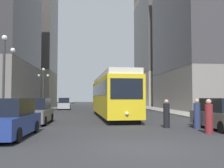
% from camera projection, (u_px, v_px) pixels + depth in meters
% --- Properties ---
extents(ground_plane, '(200.00, 200.00, 0.00)m').
position_uv_depth(ground_plane, '(144.00, 148.00, 9.23)').
color(ground_plane, '#303033').
extents(sidewalk_left, '(3.02, 120.00, 0.15)m').
position_uv_depth(sidewalk_left, '(53.00, 107.00, 48.16)').
color(sidewalk_left, gray).
rests_on(sidewalk_left, ground).
extents(sidewalk_right, '(3.02, 120.00, 0.15)m').
position_uv_depth(sidewalk_right, '(141.00, 107.00, 49.81)').
color(sidewalk_right, gray).
rests_on(sidewalk_right, ground).
extents(streetcar, '(3.22, 14.80, 3.89)m').
position_uv_depth(streetcar, '(112.00, 95.00, 23.95)').
color(streetcar, black).
rests_on(streetcar, ground).
extents(transit_bus, '(2.88, 12.13, 3.45)m').
position_uv_depth(transit_bus, '(123.00, 97.00, 40.65)').
color(transit_bus, black).
rests_on(transit_bus, ground).
extents(parked_car_left_near, '(2.05, 4.82, 1.82)m').
position_uv_depth(parked_car_left_near, '(10.00, 119.00, 11.81)').
color(parked_car_left_near, black).
rests_on(parked_car_left_near, ground).
extents(parked_car_left_mid, '(1.92, 4.60, 1.82)m').
position_uv_depth(parked_car_left_mid, '(36.00, 112.00, 17.97)').
color(parked_car_left_mid, black).
rests_on(parked_car_left_mid, ground).
extents(parked_car_right_far, '(1.91, 4.87, 1.82)m').
position_uv_depth(parked_car_right_far, '(222.00, 115.00, 14.62)').
color(parked_car_right_far, black).
rests_on(parked_car_right_far, ground).
extents(parked_car_left_far, '(2.07, 4.30, 1.82)m').
position_uv_depth(parked_car_left_far, '(64.00, 104.00, 39.43)').
color(parked_car_left_far, black).
rests_on(parked_car_left_far, ground).
extents(pedestrian_crossing_near, '(0.40, 0.40, 1.78)m').
position_uv_depth(pedestrian_crossing_near, '(209.00, 117.00, 13.02)').
color(pedestrian_crossing_near, maroon).
rests_on(pedestrian_crossing_near, ground).
extents(pedestrian_crossing_far, '(0.40, 0.40, 1.78)m').
position_uv_depth(pedestrian_crossing_far, '(197.00, 115.00, 15.10)').
color(pedestrian_crossing_far, navy).
rests_on(pedestrian_crossing_far, ground).
extents(pedestrian_on_sidewalk, '(0.39, 0.39, 1.74)m').
position_uv_depth(pedestrian_on_sidewalk, '(167.00, 115.00, 15.54)').
color(pedestrian_on_sidewalk, black).
rests_on(pedestrian_on_sidewalk, ground).
extents(lamp_post_left_near, '(1.41, 0.36, 5.86)m').
position_uv_depth(lamp_post_left_near, '(4.00, 66.00, 16.69)').
color(lamp_post_left_near, '#333338').
rests_on(lamp_post_left_near, sidewalk_left).
extents(lamp_post_left_far, '(1.41, 0.36, 5.41)m').
position_uv_depth(lamp_post_left_far, '(43.00, 83.00, 31.59)').
color(lamp_post_left_far, '#333338').
rests_on(lamp_post_left_far, sidewalk_left).
extents(building_left_midblock, '(15.04, 14.71, 31.62)m').
position_uv_depth(building_left_midblock, '(23.00, 36.00, 59.43)').
color(building_left_midblock, gray).
rests_on(building_left_midblock, ground).
extents(building_right_corner, '(11.15, 18.19, 23.83)m').
position_uv_depth(building_right_corner, '(201.00, 30.00, 38.97)').
color(building_right_corner, gray).
rests_on(building_right_corner, ground).
extents(building_right_midblock, '(13.83, 16.03, 29.31)m').
position_uv_depth(building_right_midblock, '(168.00, 41.00, 58.84)').
color(building_right_midblock, '#B2A893').
rests_on(building_right_midblock, ground).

